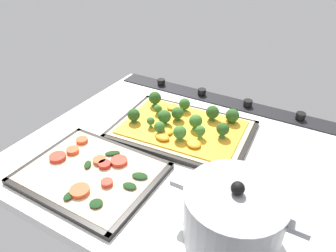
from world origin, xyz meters
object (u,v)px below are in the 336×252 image
Objects in this scene: baking_tray_back at (91,174)px; cooking_pot at (233,216)px; baking_tray_front at (182,131)px; broccoli_pizza at (183,124)px; veggie_pizza_back at (91,171)px.

cooking_pot is (-34.64, 0.09, 5.42)cm from baking_tray_back.
broccoli_pizza is (0.22, -0.45, 1.89)cm from baking_tray_front.
baking_tray_front is 28.85cm from veggie_pizza_back.
broccoli_pizza is 37.03cm from cooking_pot.
cooking_pot is (-24.22, 27.14, 5.43)cm from baking_tray_front.
baking_tray_back is 35.06cm from cooking_pot.
broccoli_pizza reaches higher than baking_tray_back.
veggie_pizza_back is 34.97cm from cooking_pot.
cooking_pot is (-34.66, 0.26, 4.68)cm from veggie_pizza_back.
veggie_pizza_back is at bearing 68.78° from baking_tray_front.
baking_tray_back is (10.42, 27.05, 0.01)cm from baking_tray_front.
baking_tray_front is at bearing -111.22° from veggie_pizza_back.
cooking_pot reaches higher than veggie_pizza_back.
baking_tray_front is 1.56× the size of cooking_pot.
baking_tray_front is 1.26× the size of baking_tray_back.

